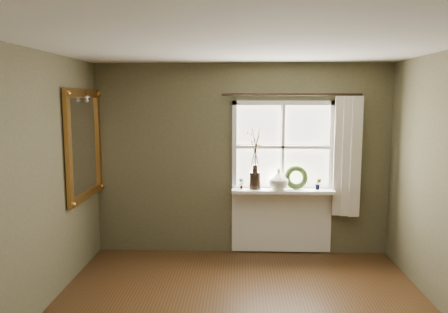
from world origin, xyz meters
TOP-DOWN VIEW (x-y plane):
  - ceiling at (0.00, 0.00)m, footprint 4.50×4.50m
  - wall_back at (0.00, 2.30)m, footprint 4.00×0.10m
  - wall_left at (-2.05, 0.00)m, footprint 0.10×4.50m
  - window_frame at (0.55, 2.23)m, footprint 1.36×0.06m
  - window_sill at (0.55, 2.12)m, footprint 1.36×0.26m
  - window_apron at (0.55, 2.23)m, footprint 1.36×0.04m
  - dark_jug at (0.18, 2.12)m, footprint 0.16×0.16m
  - cream_vase at (0.49, 2.12)m, footprint 0.33×0.33m
  - wreath at (0.73, 2.16)m, footprint 0.33×0.16m
  - potted_plant_left at (-0.01, 2.12)m, footprint 0.08×0.06m
  - potted_plant_right at (1.02, 2.12)m, footprint 0.10×0.09m
  - curtain at (1.39, 2.13)m, footprint 0.36×0.12m
  - curtain_rod at (0.65, 2.17)m, footprint 1.84×0.03m
  - gilt_mirror at (-1.96, 1.70)m, footprint 0.10×1.15m

SIDE VIEW (x-z plane):
  - window_apron at x=0.55m, z-range 0.02..0.90m
  - window_sill at x=0.55m, z-range 0.88..0.92m
  - potted_plant_left at x=-0.01m, z-range 0.92..1.07m
  - potted_plant_right at x=1.02m, z-range 0.92..1.07m
  - dark_jug at x=0.18m, z-range 0.92..1.15m
  - wreath at x=0.73m, z-range 0.88..1.21m
  - cream_vase at x=0.49m, z-range 0.92..1.20m
  - wall_back at x=0.00m, z-range 0.00..2.60m
  - wall_left at x=-2.05m, z-range 0.00..2.60m
  - curtain at x=1.39m, z-range 0.57..2.16m
  - window_frame at x=0.55m, z-range 0.86..2.10m
  - gilt_mirror at x=-1.96m, z-range 0.87..2.24m
  - curtain_rod at x=0.65m, z-range 2.16..2.20m
  - ceiling at x=0.00m, z-range 2.60..2.60m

